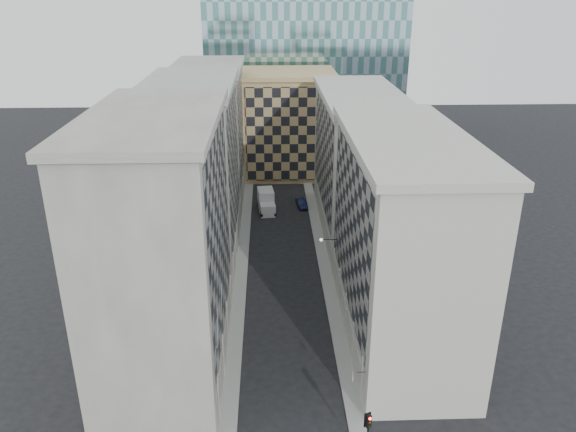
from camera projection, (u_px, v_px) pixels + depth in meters
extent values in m
cube|color=gray|center=(242.00, 264.00, 71.47)|extent=(1.50, 100.00, 0.15)
cube|color=gray|center=(324.00, 263.00, 71.81)|extent=(1.50, 100.00, 0.15)
cube|color=gray|center=(164.00, 250.00, 49.36)|extent=(10.00, 22.00, 23.00)
cube|color=gray|center=(219.00, 234.00, 48.95)|extent=(0.25, 19.36, 18.00)
cube|color=gray|center=(223.00, 343.00, 53.32)|extent=(0.45, 21.12, 3.20)
cube|color=gray|center=(151.00, 117.00, 44.81)|extent=(10.80, 22.80, 0.70)
cylinder|color=gray|center=(214.00, 397.00, 45.48)|extent=(0.90, 0.90, 4.40)
cylinder|color=gray|center=(219.00, 356.00, 50.55)|extent=(0.90, 0.90, 4.40)
cylinder|color=gray|center=(224.00, 322.00, 55.63)|extent=(0.90, 0.90, 4.40)
cylinder|color=gray|center=(227.00, 293.00, 60.70)|extent=(0.90, 0.90, 4.40)
cube|color=#9C9990|center=(194.00, 176.00, 69.85)|extent=(10.00, 22.00, 22.00)
cube|color=gray|center=(233.00, 164.00, 69.44)|extent=(0.25, 19.36, 17.00)
cube|color=#9C9990|center=(235.00, 244.00, 73.62)|extent=(0.45, 21.12, 3.20)
cube|color=#9C9990|center=(188.00, 84.00, 65.49)|extent=(10.80, 22.80, 0.70)
cylinder|color=#9C9990|center=(230.00, 269.00, 65.78)|extent=(0.90, 0.90, 4.40)
cylinder|color=#9C9990|center=(233.00, 249.00, 70.85)|extent=(0.90, 0.90, 4.40)
cylinder|color=#9C9990|center=(235.00, 231.00, 75.92)|extent=(0.90, 0.90, 4.40)
cylinder|color=#9C9990|center=(237.00, 215.00, 81.00)|extent=(0.90, 0.90, 4.40)
cube|color=gray|center=(211.00, 136.00, 90.34)|extent=(10.00, 22.00, 21.00)
cube|color=gray|center=(241.00, 126.00, 89.93)|extent=(0.25, 19.36, 16.00)
cube|color=gray|center=(242.00, 187.00, 93.92)|extent=(0.45, 21.12, 3.20)
cube|color=gray|center=(207.00, 67.00, 86.17)|extent=(10.80, 22.80, 0.70)
cylinder|color=gray|center=(239.00, 202.00, 86.07)|extent=(0.90, 0.90, 4.40)
cylinder|color=gray|center=(240.00, 190.00, 91.15)|extent=(0.90, 0.90, 4.40)
cylinder|color=gray|center=(242.00, 179.00, 96.22)|extent=(0.90, 0.90, 4.40)
cylinder|color=gray|center=(243.00, 169.00, 101.30)|extent=(0.90, 0.90, 4.40)
cube|color=#BAB7AB|center=(400.00, 242.00, 54.35)|extent=(10.00, 26.00, 20.00)
cube|color=gray|center=(351.00, 229.00, 53.61)|extent=(0.25, 22.88, 15.00)
cube|color=#BAB7AB|center=(347.00, 317.00, 57.42)|extent=(0.45, 24.96, 3.20)
cube|color=#BAB7AB|center=(409.00, 138.00, 50.37)|extent=(10.80, 26.80, 0.70)
cylinder|color=#BAB7AB|center=(366.00, 379.00, 47.60)|extent=(0.90, 0.90, 4.40)
cylinder|color=#BAB7AB|center=(357.00, 342.00, 52.40)|extent=(0.90, 0.90, 4.40)
cylinder|color=#BAB7AB|center=(349.00, 312.00, 57.19)|extent=(0.90, 0.90, 4.40)
cylinder|color=#BAB7AB|center=(343.00, 287.00, 61.99)|extent=(0.90, 0.90, 4.40)
cylinder|color=#BAB7AB|center=(337.00, 265.00, 66.79)|extent=(0.90, 0.90, 4.40)
cube|color=#BAB7AB|center=(358.00, 164.00, 79.45)|extent=(10.00, 28.00, 19.00)
cube|color=gray|center=(324.00, 154.00, 78.71)|extent=(0.25, 24.64, 14.00)
cube|color=#BAB7AB|center=(323.00, 216.00, 82.33)|extent=(0.45, 26.88, 3.20)
cube|color=#BAB7AB|center=(362.00, 94.00, 75.66)|extent=(10.80, 28.80, 0.70)
cube|color=tan|center=(288.00, 125.00, 103.34)|extent=(16.00, 14.00, 18.00)
cube|color=tan|center=(290.00, 135.00, 96.79)|extent=(15.20, 0.25, 16.50)
cube|color=tan|center=(288.00, 73.00, 99.72)|extent=(16.80, 14.80, 0.80)
cube|color=#322B27|center=(276.00, 85.00, 114.27)|extent=(6.00, 6.00, 28.00)
cube|color=#322B27|center=(275.00, 8.00, 108.62)|extent=(7.00, 7.00, 1.40)
cylinder|color=gray|center=(217.00, 328.00, 44.42)|extent=(0.10, 2.33, 2.33)
cylinder|color=gray|center=(221.00, 301.00, 48.11)|extent=(0.10, 2.33, 2.33)
cylinder|color=black|center=(329.00, 240.00, 63.92)|extent=(1.80, 0.08, 0.08)
sphere|color=#FFE5B2|center=(321.00, 240.00, 63.89)|extent=(0.36, 0.36, 0.36)
cube|color=black|center=(369.00, 421.00, 40.59)|extent=(0.42, 0.38, 1.11)
cube|color=black|center=(367.00, 420.00, 40.75)|extent=(0.53, 0.23, 1.26)
sphere|color=#FF0C07|center=(370.00, 419.00, 40.31)|extent=(0.20, 0.20, 0.20)
sphere|color=#331E05|center=(370.00, 423.00, 40.46)|extent=(0.20, 0.20, 0.20)
sphere|color=black|center=(369.00, 427.00, 40.60)|extent=(0.20, 0.20, 0.20)
cube|color=silver|center=(268.00, 209.00, 86.55)|extent=(2.52, 2.70, 1.86)
cube|color=silver|center=(266.00, 199.00, 88.75)|extent=(2.75, 3.95, 3.21)
cylinder|color=black|center=(262.00, 215.00, 85.84)|extent=(0.40, 0.96, 0.93)
cylinder|color=black|center=(275.00, 214.00, 86.10)|extent=(0.40, 0.96, 0.93)
cylinder|color=black|center=(259.00, 203.00, 90.19)|extent=(0.40, 0.96, 0.93)
cylinder|color=black|center=(271.00, 203.00, 90.45)|extent=(0.40, 0.96, 0.93)
imported|color=#0E1434|center=(302.00, 203.00, 89.83)|extent=(1.85, 4.03, 1.28)
cylinder|color=black|center=(361.00, 372.00, 45.34)|extent=(0.73, 0.08, 0.06)
cube|color=#C5B990|center=(352.00, 376.00, 45.46)|extent=(0.07, 0.64, 0.63)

